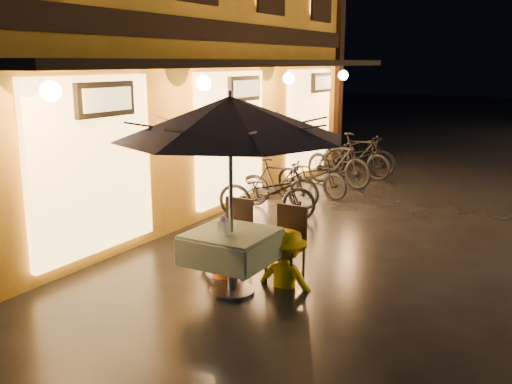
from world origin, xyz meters
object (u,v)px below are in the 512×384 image
Objects in this scene: patio_umbrella at (230,118)px; table_lantern at (224,224)px; bicycle_0 at (267,193)px; person_orange at (224,219)px; cafe_table at (231,247)px; person_yellow at (287,231)px.

table_lantern is at bearing -90.00° from patio_umbrella.
table_lantern is 3.62m from bicycle_0.
person_orange reaches higher than table_lantern.
person_orange is (-0.45, 0.53, -1.40)m from patio_umbrella.
bicycle_0 is at bearing 110.57° from table_lantern.
cafe_table is 0.69× the size of person_yellow.
cafe_table is at bearing 118.45° from person_orange.
patio_umbrella is at bearing -173.98° from bicycle_0.
patio_umbrella is 10.95× the size of table_lantern.
person_yellow is at bearing -162.21° from bicycle_0.
bicycle_0 is (-1.74, 2.64, -0.25)m from person_yellow.
person_yellow is (0.92, 0.03, -0.03)m from person_orange.
table_lantern is at bearing 58.20° from person_yellow.
cafe_table is 3.44m from bicycle_0.
cafe_table is at bearing 51.06° from person_yellow.
table_lantern is (-0.00, -0.17, -1.23)m from patio_umbrella.
patio_umbrella is 1.91× the size of person_yellow.
person_orange is 2.81m from bicycle_0.
person_orange is 1.05× the size of person_yellow.
patio_umbrella is at bearing 118.45° from person_orange.
person_yellow reaches higher than cafe_table.
patio_umbrella is 3.83m from bicycle_0.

